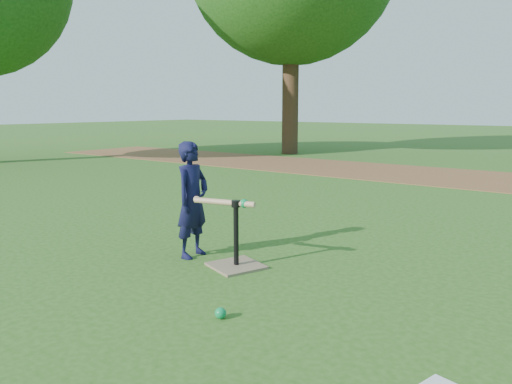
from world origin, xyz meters
The scene contains 6 objects.
ground centered at (0.00, 0.00, 0.00)m, with size 80.00×80.00×0.00m, color #285116.
dirt_strip centered at (0.00, 7.50, 0.01)m, with size 24.00×3.00×0.01m, color brown.
child centered at (-0.83, 0.27, 0.56)m, with size 0.41×0.27×1.12m, color black.
wiffle_ball_ground centered at (0.34, -0.69, 0.04)m, with size 0.08×0.08×0.08m, color #0B8042.
batting_tee centered at (-0.28, 0.25, 0.11)m, with size 0.55×0.55×0.61m.
swing_action centered at (-0.39, 0.24, 0.59)m, with size 0.63×0.19×0.08m.
Camera 1 is at (2.47, -3.13, 1.43)m, focal length 35.00 mm.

